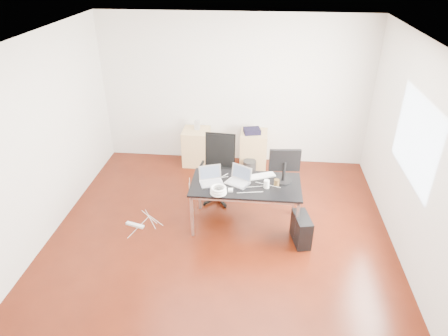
# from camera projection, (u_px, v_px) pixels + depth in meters

# --- Properties ---
(room_shell) EXTENTS (5.00, 5.00, 5.00)m
(room_shell) POSITION_uv_depth(u_px,v_px,m) (223.00, 152.00, 5.23)
(room_shell) COLOR #3B1106
(room_shell) RESTS_ON ground
(desk) EXTENTS (1.60, 0.80, 0.73)m
(desk) POSITION_uv_depth(u_px,v_px,m) (246.00, 187.00, 5.84)
(desk) COLOR black
(desk) RESTS_ON ground
(office_chair) EXTENTS (0.52, 0.54, 1.08)m
(office_chair) POSITION_uv_depth(u_px,v_px,m) (218.00, 165.00, 6.57)
(office_chair) COLOR black
(office_chair) RESTS_ON ground
(filing_cabinet_left) EXTENTS (0.50, 0.50, 0.70)m
(filing_cabinet_left) POSITION_uv_depth(u_px,v_px,m) (197.00, 147.00, 7.74)
(filing_cabinet_left) COLOR tan
(filing_cabinet_left) RESTS_ON ground
(filing_cabinet_right) EXTENTS (0.50, 0.50, 0.70)m
(filing_cabinet_right) POSITION_uv_depth(u_px,v_px,m) (253.00, 149.00, 7.65)
(filing_cabinet_right) COLOR tan
(filing_cabinet_right) RESTS_ON ground
(pc_tower) EXTENTS (0.29, 0.48, 0.44)m
(pc_tower) POSITION_uv_depth(u_px,v_px,m) (301.00, 229.00, 5.70)
(pc_tower) COLOR black
(pc_tower) RESTS_ON ground
(wastebasket) EXTENTS (0.24, 0.24, 0.28)m
(wastebasket) POSITION_uv_depth(u_px,v_px,m) (250.00, 168.00, 7.45)
(wastebasket) COLOR black
(wastebasket) RESTS_ON ground
(power_strip) EXTENTS (0.30, 0.14, 0.04)m
(power_strip) POSITION_uv_depth(u_px,v_px,m) (135.00, 225.00, 6.12)
(power_strip) COLOR white
(power_strip) RESTS_ON ground
(laptop_left) EXTENTS (0.40, 0.35, 0.23)m
(laptop_left) POSITION_uv_depth(u_px,v_px,m) (211.00, 179.00, 5.83)
(laptop_left) COLOR silver
(laptop_left) RESTS_ON desk
(laptop_right) EXTENTS (0.41, 0.38, 0.23)m
(laptop_right) POSITION_uv_depth(u_px,v_px,m) (239.00, 179.00, 5.83)
(laptop_right) COLOR silver
(laptop_right) RESTS_ON desk
(monitor) EXTENTS (0.45, 0.26, 0.51)m
(monitor) POSITION_uv_depth(u_px,v_px,m) (285.00, 164.00, 5.75)
(monitor) COLOR black
(monitor) RESTS_ON desk
(keyboard) EXTENTS (0.46, 0.30, 0.02)m
(keyboard) POSITION_uv_depth(u_px,v_px,m) (261.00, 176.00, 5.99)
(keyboard) COLOR white
(keyboard) RESTS_ON desk
(cup_white) EXTENTS (0.08, 0.08, 0.12)m
(cup_white) POSITION_uv_depth(u_px,v_px,m) (266.00, 184.00, 5.69)
(cup_white) COLOR white
(cup_white) RESTS_ON desk
(cup_brown) EXTENTS (0.08, 0.08, 0.10)m
(cup_brown) POSITION_uv_depth(u_px,v_px,m) (277.00, 183.00, 5.75)
(cup_brown) COLOR #50391B
(cup_brown) RESTS_ON desk
(cable_coil) EXTENTS (0.24, 0.24, 0.11)m
(cable_coil) POSITION_uv_depth(u_px,v_px,m) (218.00, 190.00, 5.56)
(cable_coil) COLOR white
(cable_coil) RESTS_ON desk
(power_adapter) EXTENTS (0.08, 0.08, 0.03)m
(power_adapter) POSITION_uv_depth(u_px,v_px,m) (230.00, 190.00, 5.64)
(power_adapter) COLOR white
(power_adapter) RESTS_ON desk
(speaker) EXTENTS (0.10, 0.09, 0.18)m
(speaker) POSITION_uv_depth(u_px,v_px,m) (197.00, 125.00, 7.56)
(speaker) COLOR #9E9E9E
(speaker) RESTS_ON filing_cabinet_left
(navy_garment) EXTENTS (0.35, 0.30, 0.09)m
(navy_garment) POSITION_uv_depth(u_px,v_px,m) (252.00, 131.00, 7.43)
(navy_garment) COLOR black
(navy_garment) RESTS_ON filing_cabinet_right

